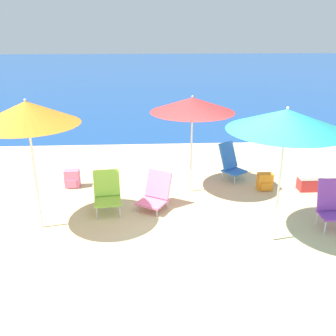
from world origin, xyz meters
name	(u,v)px	position (x,y,z in m)	size (l,w,h in m)	color
ground_plane	(209,249)	(0.00, 0.00, 0.00)	(60.00, 60.00, 0.00)	#D1BA89
sea_water	(159,71)	(0.00, 25.86, 0.00)	(60.00, 40.00, 0.01)	#19478C
beach_umbrella_red	(192,105)	(-0.05, 2.28, 1.91)	(1.73, 1.73, 2.10)	white
beach_umbrella_orange	(27,113)	(-2.89, 0.87, 2.09)	(1.70, 1.70, 2.32)	white
beach_umbrella_teal	(287,120)	(1.13, 0.22, 2.08)	(1.81, 1.81, 2.28)	white
beach_chair_pink	(155,193)	(-0.83, 1.56, 0.31)	(0.76, 0.79, 0.72)	silver
beach_chair_purple	(333,204)	(2.31, 0.64, 0.45)	(0.52, 0.49, 0.87)	silver
beach_chair_blue	(231,162)	(0.97, 2.97, 0.41)	(0.69, 0.72, 0.86)	silver
beach_chair_lime	(107,192)	(-1.76, 1.47, 0.40)	(0.57, 0.67, 0.79)	silver
backpack_orange	(265,182)	(1.60, 2.29, 0.19)	(0.33, 0.22, 0.38)	orange
backpack_pink	(72,179)	(-2.67, 2.68, 0.20)	(0.32, 0.25, 0.40)	pink
cooler_box	(309,182)	(2.57, 2.21, 0.18)	(0.49, 0.30, 0.35)	#B72828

